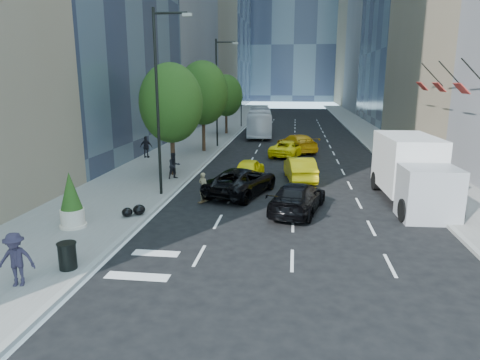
# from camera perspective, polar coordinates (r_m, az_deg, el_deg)

# --- Properties ---
(ground) EXTENTS (160.00, 160.00, 0.00)m
(ground) POSITION_cam_1_polar(r_m,az_deg,el_deg) (19.92, 4.17, -5.85)
(ground) COLOR black
(ground) RESTS_ON ground
(sidewalk_left) EXTENTS (6.00, 120.00, 0.15)m
(sidewalk_left) POSITION_cam_1_polar(r_m,az_deg,el_deg) (50.22, -4.22, 5.90)
(sidewalk_left) COLOR slate
(sidewalk_left) RESTS_ON ground
(sidewalk_right) EXTENTS (4.00, 120.00, 0.15)m
(sidewalk_right) POSITION_cam_1_polar(r_m,az_deg,el_deg) (50.05, 17.72, 5.28)
(sidewalk_right) COLOR slate
(sidewalk_right) RESTS_ON ground
(tower_right_far) EXTENTS (20.00, 24.00, 50.00)m
(tower_right_far) POSITION_cam_1_polar(r_m,az_deg,el_deg) (120.11, 18.63, 21.51)
(tower_right_far) COLOR #807258
(tower_right_far) RESTS_ON ground
(lamp_near) EXTENTS (2.13, 0.22, 10.00)m
(lamp_near) POSITION_cam_1_polar(r_m,az_deg,el_deg) (23.94, -10.61, 11.38)
(lamp_near) COLOR black
(lamp_near) RESTS_ON sidewalk_left
(lamp_far) EXTENTS (2.13, 0.22, 10.00)m
(lamp_far) POSITION_cam_1_polar(r_m,az_deg,el_deg) (41.45, -2.89, 12.31)
(lamp_far) COLOR black
(lamp_far) RESTS_ON sidewalk_left
(tree_near) EXTENTS (4.20, 4.20, 7.46)m
(tree_near) POSITION_cam_1_polar(r_m,az_deg,el_deg) (29.01, -9.18, 10.07)
(tree_near) COLOR black
(tree_near) RESTS_ON sidewalk_left
(tree_mid) EXTENTS (4.50, 4.50, 7.99)m
(tree_mid) POSITION_cam_1_polar(r_m,az_deg,el_deg) (38.69, -4.98, 11.47)
(tree_mid) COLOR black
(tree_mid) RESTS_ON sidewalk_left
(tree_far) EXTENTS (3.90, 3.90, 6.92)m
(tree_far) POSITION_cam_1_polar(r_m,az_deg,el_deg) (51.48, -1.86, 11.19)
(tree_far) COLOR black
(tree_far) RESTS_ON sidewalk_left
(traffic_signal) EXTENTS (2.48, 0.53, 5.20)m
(traffic_signal) POSITION_cam_1_polar(r_m,az_deg,el_deg) (59.30, 0.16, 11.10)
(traffic_signal) COLOR black
(traffic_signal) RESTS_ON sidewalk_left
(facade_flags) EXTENTS (1.85, 13.30, 2.05)m
(facade_flags) POSITION_cam_1_polar(r_m,az_deg,el_deg) (30.39, 26.44, 11.31)
(facade_flags) COLOR black
(facade_flags) RESTS_ON ground
(skateboarder) EXTENTS (0.68, 0.58, 1.57)m
(skateboarder) POSITION_cam_1_polar(r_m,az_deg,el_deg) (23.04, -4.91, -1.17)
(skateboarder) COLOR #726647
(skateboarder) RESTS_ON ground
(black_sedan_lincoln) EXTENTS (4.28, 6.15, 1.56)m
(black_sedan_lincoln) POSITION_cam_1_polar(r_m,az_deg,el_deg) (24.66, 0.22, -0.17)
(black_sedan_lincoln) COLOR black
(black_sedan_lincoln) RESTS_ON ground
(black_sedan_mercedes) EXTENTS (3.26, 5.54, 1.51)m
(black_sedan_mercedes) POSITION_cam_1_polar(r_m,az_deg,el_deg) (21.56, 7.69, -2.35)
(black_sedan_mercedes) COLOR black
(black_sedan_mercedes) RESTS_ON ground
(taxi_a) EXTENTS (1.98, 4.05, 1.33)m
(taxi_a) POSITION_cam_1_polar(r_m,az_deg,el_deg) (28.86, 1.27, 1.59)
(taxi_a) COLOR #FFE90D
(taxi_a) RESTS_ON ground
(taxi_b) EXTENTS (2.29, 4.92, 1.56)m
(taxi_b) POSITION_cam_1_polar(r_m,az_deg,el_deg) (28.39, 7.99, 1.50)
(taxi_b) COLOR yellow
(taxi_b) RESTS_ON ground
(taxi_c) EXTENTS (3.64, 5.44, 1.39)m
(taxi_c) POSITION_cam_1_polar(r_m,az_deg,el_deg) (37.26, 6.52, 4.22)
(taxi_c) COLOR #FEE80D
(taxi_c) RESTS_ON ground
(taxi_d) EXTENTS (4.26, 5.98, 1.61)m
(taxi_d) POSITION_cam_1_polar(r_m,az_deg,el_deg) (39.71, 7.60, 4.91)
(taxi_d) COLOR #DC9E0B
(taxi_d) RESTS_ON ground
(city_bus) EXTENTS (3.53, 11.56, 3.17)m
(city_bus) POSITION_cam_1_polar(r_m,az_deg,el_deg) (51.04, 2.61, 7.75)
(city_bus) COLOR white
(city_bus) RESTS_ON ground
(box_truck) EXTENTS (3.00, 7.49, 3.53)m
(box_truck) POSITION_cam_1_polar(r_m,az_deg,el_deg) (24.42, 21.93, 1.16)
(box_truck) COLOR silver
(box_truck) RESTS_ON ground
(pedestrian_a) EXTENTS (1.05, 1.04, 1.72)m
(pedestrian_a) POSITION_cam_1_polar(r_m,az_deg,el_deg) (28.26, -8.78, 1.89)
(pedestrian_a) COLOR black
(pedestrian_a) RESTS_ON sidewalk_left
(pedestrian_b) EXTENTS (1.07, 0.49, 1.80)m
(pedestrian_b) POSITION_cam_1_polar(r_m,az_deg,el_deg) (36.31, -12.39, 4.33)
(pedestrian_b) COLOR black
(pedestrian_b) RESTS_ON sidewalk_left
(pedestrian_c) EXTENTS (1.26, 0.92, 1.76)m
(pedestrian_c) POSITION_cam_1_polar(r_m,az_deg,el_deg) (15.30, -27.73, -9.36)
(pedestrian_c) COLOR #272132
(pedestrian_c) RESTS_ON sidewalk_left
(trash_can) EXTENTS (0.60, 0.60, 0.90)m
(trash_can) POSITION_cam_1_polar(r_m,az_deg,el_deg) (16.03, -22.02, -9.42)
(trash_can) COLOR black
(trash_can) RESTS_ON sidewalk_left
(planter_shrub) EXTENTS (1.03, 1.03, 2.48)m
(planter_shrub) POSITION_cam_1_polar(r_m,az_deg,el_deg) (20.09, -21.59, -2.64)
(planter_shrub) COLOR beige
(planter_shrub) RESTS_ON sidewalk_left
(garbage_bags) EXTENTS (1.01, 0.97, 0.50)m
(garbage_bags) POSITION_cam_1_polar(r_m,az_deg,el_deg) (21.12, -13.91, -4.00)
(garbage_bags) COLOR black
(garbage_bags) RESTS_ON sidewalk_left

